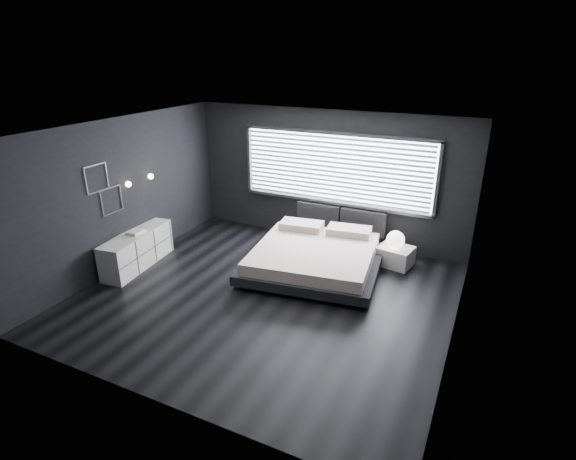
% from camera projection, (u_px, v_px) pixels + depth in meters
% --- Properties ---
extents(room, '(6.04, 6.00, 2.80)m').
position_uv_depth(room, '(265.00, 219.00, 7.14)').
color(room, black).
rests_on(room, ground).
extents(window, '(4.14, 0.09, 1.52)m').
position_uv_depth(window, '(335.00, 169.00, 9.24)').
color(window, white).
rests_on(window, ground).
extents(headboard, '(1.96, 0.16, 0.52)m').
position_uv_depth(headboard, '(340.00, 219.00, 9.51)').
color(headboard, black).
rests_on(headboard, ground).
extents(sconce_near, '(0.18, 0.11, 0.11)m').
position_uv_depth(sconce_near, '(128.00, 184.00, 8.26)').
color(sconce_near, silver).
rests_on(sconce_near, ground).
extents(sconce_far, '(0.18, 0.11, 0.11)m').
position_uv_depth(sconce_far, '(151.00, 176.00, 8.76)').
color(sconce_far, silver).
rests_on(sconce_far, ground).
extents(wall_art_upper, '(0.01, 0.48, 0.48)m').
position_uv_depth(wall_art_upper, '(97.00, 178.00, 7.70)').
color(wall_art_upper, '#47474C').
rests_on(wall_art_upper, ground).
extents(wall_art_lower, '(0.01, 0.48, 0.48)m').
position_uv_depth(wall_art_lower, '(112.00, 200.00, 8.09)').
color(wall_art_lower, '#47474C').
rests_on(wall_art_lower, ground).
extents(bed, '(2.70, 2.61, 0.62)m').
position_uv_depth(bed, '(315.00, 256.00, 8.44)').
color(bed, black).
rests_on(bed, ground).
extents(nightstand, '(0.72, 0.63, 0.37)m').
position_uv_depth(nightstand, '(395.00, 256.00, 8.70)').
color(nightstand, silver).
rests_on(nightstand, ground).
extents(orb_lamp, '(0.34, 0.34, 0.34)m').
position_uv_depth(orb_lamp, '(396.00, 240.00, 8.54)').
color(orb_lamp, white).
rests_on(orb_lamp, nightstand).
extents(dresser, '(0.68, 1.74, 0.68)m').
position_uv_depth(dresser, '(137.00, 249.00, 8.61)').
color(dresser, silver).
rests_on(dresser, ground).
extents(book_stack, '(0.24, 0.32, 0.06)m').
position_uv_depth(book_stack, '(136.00, 232.00, 8.46)').
color(book_stack, white).
rests_on(book_stack, dresser).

